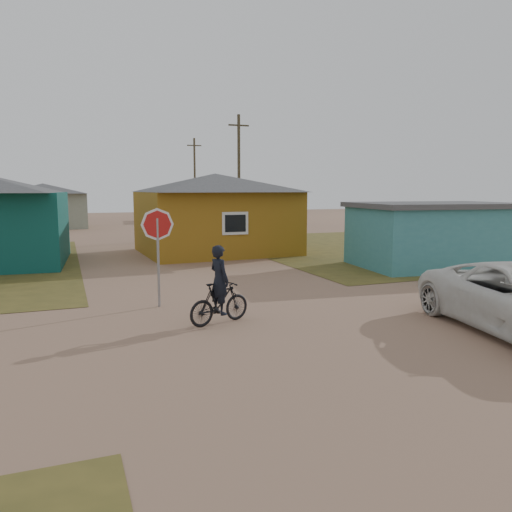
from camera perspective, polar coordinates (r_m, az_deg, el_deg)
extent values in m
plane|color=#916B53|center=(11.21, 3.53, -8.63)|extent=(120.00, 120.00, 0.00)
cube|color=brown|center=(29.51, 17.95, 1.18)|extent=(20.00, 18.00, 0.00)
cube|color=#926416|center=(24.84, -4.64, 3.84)|extent=(7.21, 6.24, 3.00)
pyramid|color=#3B3B3E|center=(24.79, -4.68, 8.35)|extent=(7.72, 6.76, 0.90)
cube|color=silver|center=(21.95, -2.40, 3.75)|extent=(1.20, 0.06, 1.00)
cube|color=black|center=(21.92, -2.37, 3.75)|extent=(0.95, 0.04, 0.75)
cube|color=teal|center=(21.55, 19.59, 2.05)|extent=(6.39, 4.61, 2.40)
cube|color=#3B3B3E|center=(21.48, 19.74, 5.50)|extent=(6.71, 4.93, 0.20)
cube|color=gray|center=(43.84, -23.05, 4.77)|extent=(6.49, 5.60, 2.80)
pyramid|color=#3B3B3E|center=(43.81, -23.18, 7.12)|extent=(7.04, 6.15, 0.80)
cube|color=tan|center=(51.88, -4.81, 5.71)|extent=(6.41, 5.50, 2.80)
pyramid|color=#3B3B3E|center=(51.85, -4.83, 7.69)|extent=(6.95, 6.05, 0.80)
cylinder|color=#493F2B|center=(33.64, -1.96, 9.12)|extent=(0.20, 0.20, 8.00)
cube|color=#493F2B|center=(33.88, -1.99, 14.70)|extent=(1.40, 0.10, 0.10)
cylinder|color=#493F2B|center=(49.27, -7.01, 8.60)|extent=(0.20, 0.20, 8.00)
cube|color=#493F2B|center=(49.44, -7.07, 12.42)|extent=(1.40, 0.10, 0.10)
cylinder|color=gray|center=(13.52, -11.10, -0.78)|extent=(0.07, 0.07, 2.38)
imported|color=black|center=(11.75, -4.19, -5.37)|extent=(1.71, 0.97, 0.99)
imported|color=black|center=(11.64, -4.22, -2.72)|extent=(0.56, 0.69, 1.63)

